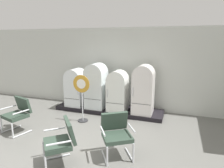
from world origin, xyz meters
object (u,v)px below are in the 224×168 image
armchair_center (62,140)px  refrigerator_3 (143,88)px  refrigerator_2 (118,90)px  armchair_left (18,112)px  sign_stand (82,97)px  refrigerator_0 (76,86)px  armchair_right (116,132)px  refrigerator_1 (96,85)px

armchair_center → refrigerator_3: bearing=71.1°
refrigerator_2 → armchair_center: (-0.21, -3.11, -0.31)m
armchair_left → sign_stand: 1.85m
refrigerator_0 → sign_stand: bearing=-52.3°
refrigerator_0 → refrigerator_2: refrigerator_2 is taller
armchair_right → sign_stand: sign_stand is taller
refrigerator_1 → armchair_right: 2.94m
refrigerator_1 → armchair_left: 2.67m
refrigerator_0 → refrigerator_1: bearing=0.8°
armchair_right → armchair_center: 1.17m
refrigerator_0 → refrigerator_3: 2.51m
armchair_left → refrigerator_3: bearing=35.5°
sign_stand → refrigerator_0: bearing=127.7°
refrigerator_2 → sign_stand: 1.30m
refrigerator_0 → refrigerator_2: (1.63, -0.03, 0.01)m
refrigerator_3 → armchair_right: (-0.14, -2.47, -0.44)m
refrigerator_1 → armchair_center: (0.61, -3.15, -0.43)m
refrigerator_0 → refrigerator_2: 1.63m
refrigerator_3 → armchair_right: refrigerator_3 is taller
refrigerator_1 → sign_stand: 1.03m
refrigerator_3 → armchair_center: (-1.08, -3.15, -0.44)m
sign_stand → refrigerator_3: bearing=30.3°
armchair_left → refrigerator_1: bearing=57.3°
refrigerator_1 → sign_stand: refrigerator_1 is taller
refrigerator_1 → refrigerator_3: (1.69, 0.00, 0.01)m
refrigerator_0 → refrigerator_3: size_ratio=0.85×
armchair_left → armchair_right: 2.98m
sign_stand → armchair_right: bearing=-42.3°
refrigerator_2 → refrigerator_3: refrigerator_3 is taller
armchair_center → sign_stand: 2.25m
sign_stand → armchair_center: bearing=-73.1°
armchair_left → armchair_center: bearing=-24.7°
refrigerator_3 → armchair_center: 3.36m
refrigerator_1 → armchair_left: bearing=-122.7°
armchair_right → armchair_center: size_ratio=1.00×
armchair_left → armchair_right: (2.97, -0.25, 0.00)m
armchair_left → sign_stand: (1.38, 1.21, 0.24)m
refrigerator_0 → armchair_center: size_ratio=1.43×
refrigerator_2 → armchair_center: 3.13m
refrigerator_1 → armchair_left: size_ratio=1.66×
refrigerator_2 → armchair_right: refrigerator_2 is taller
refrigerator_2 → armchair_left: bearing=-135.8°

